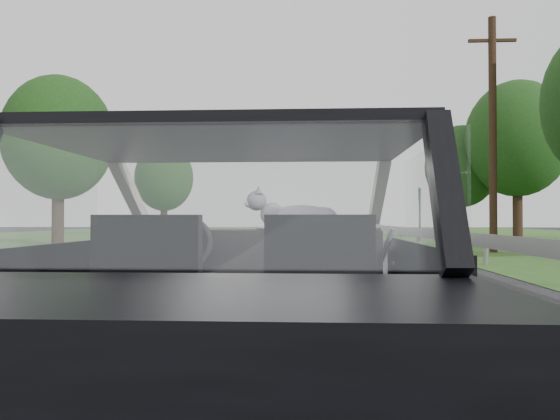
# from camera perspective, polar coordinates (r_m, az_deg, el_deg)

# --- Properties ---
(ground) EXTENTS (140.00, 140.00, 0.00)m
(ground) POSITION_cam_1_polar(r_m,az_deg,el_deg) (3.11, -3.88, -21.08)
(ground) COLOR #414141
(ground) RESTS_ON ground
(subject_car) EXTENTS (1.80, 4.00, 1.45)m
(subject_car) POSITION_cam_1_polar(r_m,az_deg,el_deg) (2.94, -3.86, -7.69)
(subject_car) COLOR black
(subject_car) RESTS_ON ground
(dashboard) EXTENTS (1.58, 0.45, 0.30)m
(dashboard) POSITION_cam_1_polar(r_m,az_deg,el_deg) (3.55, -2.61, -4.51)
(dashboard) COLOR black
(dashboard) RESTS_ON subject_car
(driver_seat) EXTENTS (0.50, 0.72, 0.42)m
(driver_seat) POSITION_cam_1_polar(r_m,az_deg,el_deg) (2.72, -13.04, -4.92)
(driver_seat) COLOR black
(driver_seat) RESTS_ON subject_car
(passenger_seat) EXTENTS (0.50, 0.72, 0.42)m
(passenger_seat) POSITION_cam_1_polar(r_m,az_deg,el_deg) (2.61, 4.11, -5.11)
(passenger_seat) COLOR black
(passenger_seat) RESTS_ON subject_car
(steering_wheel) EXTENTS (0.36, 0.36, 0.04)m
(steering_wheel) POSITION_cam_1_polar(r_m,az_deg,el_deg) (3.32, -10.03, -3.53)
(steering_wheel) COLOR black
(steering_wheel) RESTS_ON dashboard
(cat) EXTENTS (0.64, 0.25, 0.28)m
(cat) POSITION_cam_1_polar(r_m,az_deg,el_deg) (3.48, 2.14, -0.61)
(cat) COLOR gray
(cat) RESTS_ON dashboard
(guardrail) EXTENTS (0.05, 90.00, 0.32)m
(guardrail) POSITION_cam_1_polar(r_m,az_deg,el_deg) (13.49, 20.23, -2.98)
(guardrail) COLOR gray
(guardrail) RESTS_ON ground
(other_car) EXTENTS (1.85, 4.50, 1.47)m
(other_car) POSITION_cam_1_polar(r_m,az_deg,el_deg) (19.10, 3.02, -1.97)
(other_car) COLOR silver
(other_car) RESTS_ON ground
(highway_sign) EXTENTS (0.39, 1.03, 2.61)m
(highway_sign) POSITION_cam_1_polar(r_m,az_deg,el_deg) (27.72, 14.40, -0.45)
(highway_sign) COLOR #194E29
(highway_sign) RESTS_ON ground
(utility_pole) EXTENTS (0.30, 0.30, 7.60)m
(utility_pole) POSITION_cam_1_polar(r_m,az_deg,el_deg) (18.98, 21.35, 7.37)
(utility_pole) COLOR #412C1B
(utility_pole) RESTS_ON ground
(tree_2) EXTENTS (4.57, 4.57, 6.60)m
(tree_2) POSITION_cam_1_polar(r_m,az_deg,el_deg) (35.01, 18.43, 2.74)
(tree_2) COLOR #143414
(tree_2) RESTS_ON ground
(tree_3) EXTENTS (6.35, 6.35, 8.62)m
(tree_3) POSITION_cam_1_polar(r_m,az_deg,el_deg) (33.45, 23.55, 4.67)
(tree_3) COLOR #143414
(tree_3) RESTS_ON ground
(tree_5) EXTENTS (5.49, 5.49, 7.01)m
(tree_5) POSITION_cam_1_polar(r_m,az_deg,el_deg) (25.20, -22.16, 4.65)
(tree_5) COLOR #143414
(tree_5) RESTS_ON ground
(tree_6) EXTENTS (4.59, 4.59, 6.00)m
(tree_6) POSITION_cam_1_polar(r_m,az_deg,el_deg) (37.93, -12.03, 1.97)
(tree_6) COLOR #143414
(tree_6) RESTS_ON ground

